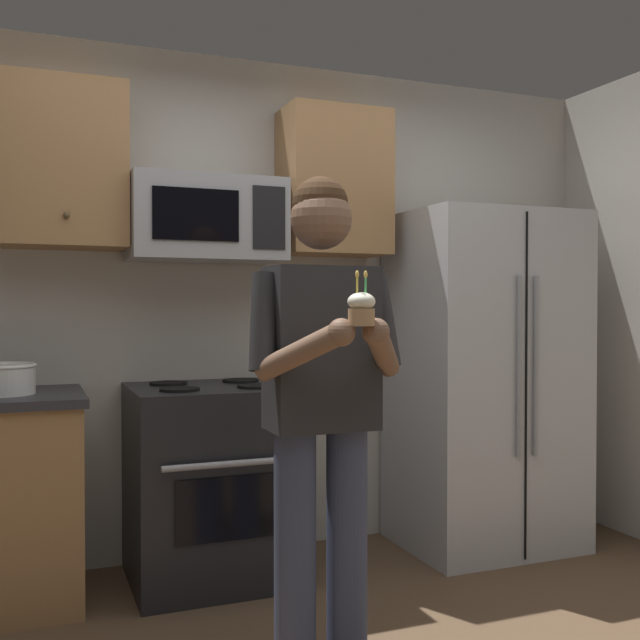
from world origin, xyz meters
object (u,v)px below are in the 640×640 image
at_px(refrigerator, 484,379).
at_px(cupcake, 361,308).
at_px(bowl_large_white, 1,378).
at_px(person, 322,392).
at_px(microwave, 206,220).
at_px(oven_range, 212,482).

relative_size(refrigerator, cupcake, 10.35).
distance_m(bowl_large_white, cupcake, 1.75).
xyz_separation_m(person, cupcake, (0.00, -0.33, 0.30)).
height_order(microwave, bowl_large_white, microwave).
relative_size(microwave, bowl_large_white, 2.59).
distance_m(refrigerator, cupcake, 1.91).
bearing_deg(cupcake, bowl_large_white, 128.77).
bearing_deg(microwave, oven_range, -90.02).
bearing_deg(bowl_large_white, refrigerator, -0.92).
height_order(microwave, cupcake, microwave).
height_order(refrigerator, cupcake, refrigerator).
bearing_deg(bowl_large_white, cupcake, -51.23).
xyz_separation_m(oven_range, bowl_large_white, (-0.92, -0.00, 0.53)).
xyz_separation_m(bowl_large_white, cupcake, (1.08, -1.34, 0.30)).
height_order(oven_range, person, person).
relative_size(oven_range, refrigerator, 0.52).
relative_size(microwave, person, 0.42).
bearing_deg(cupcake, refrigerator, 44.21).
bearing_deg(cupcake, person, 90.00).
xyz_separation_m(oven_range, cupcake, (0.16, -1.34, 0.83)).
distance_m(microwave, bowl_large_white, 1.18).
bearing_deg(oven_range, person, -81.06).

